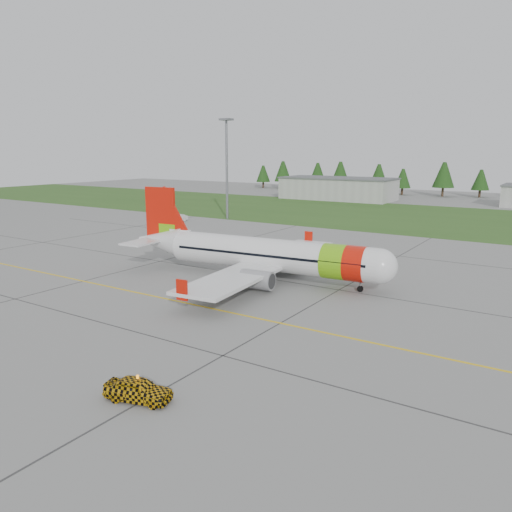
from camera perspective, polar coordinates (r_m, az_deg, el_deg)
The scene contains 9 objects.
ground at distance 41.97m, azimuth -14.95°, elevation -8.02°, with size 320.00×320.00×0.00m, color gray.
aircraft at distance 55.02m, azimuth 0.98°, elevation 0.17°, with size 32.14×29.74×9.74m.
follow_me_car at distance 29.68m, azimuth -13.44°, elevation -12.33°, with size 1.61×1.37×4.01m, color #E7AD0C.
service_van at distance 101.44m, azimuth -9.06°, elevation 5.18°, with size 1.62×1.53×4.64m, color beige.
grass_strip at distance 112.99m, azimuth 17.50°, elevation 4.28°, with size 320.00×50.00×0.03m, color #30561E.
taxi_guideline at distance 47.36m, azimuth -7.76°, elevation -5.39°, with size 120.00×0.25×0.02m, color gold.
hangar_west at distance 149.04m, azimuth 9.32°, elevation 7.56°, with size 32.00×14.00×6.00m, color #A8A8A3.
floodlight_mast at distance 104.39m, azimuth -3.36°, elevation 9.72°, with size 0.50×0.50×20.00m, color slate.
treeline at distance 167.02m, azimuth 22.89°, elevation 7.93°, with size 160.00×8.00×10.00m, color #1C3F14, non-canonical shape.
Camera 1 is at (29.70, -26.11, 14.05)m, focal length 35.00 mm.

